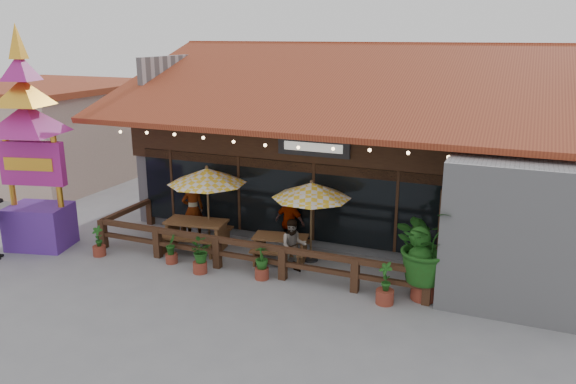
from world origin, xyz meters
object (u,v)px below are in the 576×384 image
at_px(umbrella_left, 207,176).
at_px(umbrella_right, 311,191).
at_px(picnic_table_right, 281,244).
at_px(picnic_table_left, 197,230).
at_px(thai_sign_tower, 27,125).
at_px(tropical_plant, 427,246).

distance_m(umbrella_left, umbrella_right, 3.32).
bearing_deg(picnic_table_right, umbrella_left, 175.01).
xyz_separation_m(picnic_table_left, thai_sign_tower, (-4.51, -1.73, 3.19)).
distance_m(umbrella_right, tropical_plant, 3.74).
xyz_separation_m(picnic_table_right, thai_sign_tower, (-7.27, -1.83, 3.28)).
bearing_deg(thai_sign_tower, picnic_table_left, 20.99).
distance_m(picnic_table_left, tropical_plant, 7.12).
height_order(umbrella_left, thai_sign_tower, thai_sign_tower).
bearing_deg(picnic_table_left, thai_sign_tower, -159.01).
bearing_deg(thai_sign_tower, picnic_table_right, 14.11).
height_order(umbrella_left, picnic_table_right, umbrella_left).
bearing_deg(umbrella_left, thai_sign_tower, -156.78).
height_order(picnic_table_left, picnic_table_right, picnic_table_left).
bearing_deg(tropical_plant, umbrella_left, 170.70).
distance_m(umbrella_left, picnic_table_left, 1.69).
bearing_deg(picnic_table_left, picnic_table_right, 2.01).
height_order(picnic_table_right, thai_sign_tower, thai_sign_tower).
relative_size(umbrella_right, thai_sign_tower, 0.41).
height_order(umbrella_right, tropical_plant, tropical_plant).
bearing_deg(picnic_table_right, tropical_plant, -11.78).
bearing_deg(tropical_plant, umbrella_right, 160.53).
xyz_separation_m(umbrella_right, picnic_table_left, (-3.57, -0.43, -1.51)).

